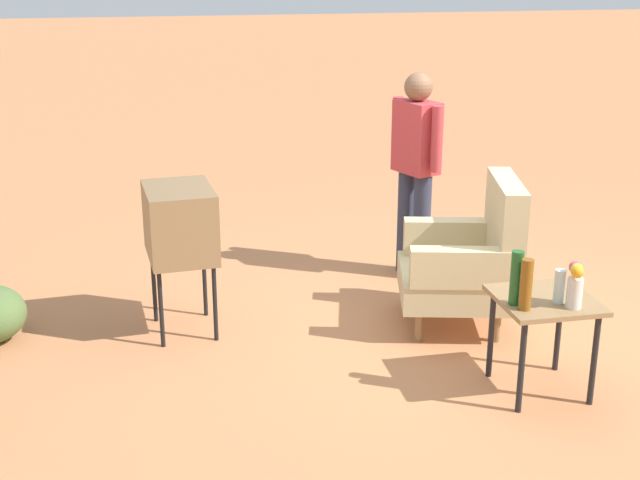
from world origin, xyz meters
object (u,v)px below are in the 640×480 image
(bottle_tall_amber, at_px, (526,285))
(side_table, at_px, (544,311))
(flower_vase, at_px, (575,283))
(bottle_wine_green, at_px, (516,278))
(person_standing, at_px, (416,162))
(tv_on_stand, at_px, (180,224))
(armchair, at_px, (471,259))
(bottle_short_clear, at_px, (559,286))

(bottle_tall_amber, bearing_deg, side_table, 124.96)
(bottle_tall_amber, bearing_deg, flower_vase, 83.57)
(bottle_tall_amber, bearing_deg, bottle_wine_green, -162.95)
(person_standing, distance_m, flower_vase, 2.22)
(person_standing, relative_size, bottle_tall_amber, 5.47)
(side_table, height_order, tv_on_stand, tv_on_stand)
(armchair, height_order, tv_on_stand, armchair)
(armchair, bearing_deg, flower_vase, 8.26)
(tv_on_stand, xyz_separation_m, bottle_short_clear, (1.38, 2.08, -0.08))
(armchair, relative_size, bottle_short_clear, 5.30)
(tv_on_stand, bearing_deg, bottle_wine_green, 53.49)
(bottle_short_clear, relative_size, flower_vase, 0.75)
(bottle_tall_amber, bearing_deg, bottle_short_clear, 103.10)
(bottle_short_clear, bearing_deg, bottle_tall_amber, -76.90)
(person_standing, relative_size, bottle_wine_green, 5.12)
(bottle_wine_green, bearing_deg, person_standing, 178.34)
(tv_on_stand, xyz_separation_m, person_standing, (-0.74, 1.88, 0.16))
(tv_on_stand, relative_size, bottle_wine_green, 3.22)
(flower_vase, bearing_deg, side_table, -152.09)
(person_standing, distance_m, bottle_tall_amber, 2.18)
(side_table, bearing_deg, bottle_short_clear, 25.77)
(person_standing, bearing_deg, flower_vase, 6.42)
(bottle_wine_green, relative_size, flower_vase, 1.21)
(side_table, height_order, bottle_short_clear, bottle_short_clear)
(tv_on_stand, xyz_separation_m, bottle_wine_green, (1.35, 1.82, -0.02))
(bottle_short_clear, height_order, flower_vase, flower_vase)
(bottle_short_clear, distance_m, flower_vase, 0.11)
(flower_vase, bearing_deg, person_standing, -173.58)
(armchair, distance_m, bottle_short_clear, 1.09)
(tv_on_stand, bearing_deg, bottle_short_clear, 56.46)
(flower_vase, bearing_deg, tv_on_stand, -124.53)
(person_standing, xyz_separation_m, bottle_wine_green, (2.08, -0.06, -0.18))
(side_table, height_order, flower_vase, flower_vase)
(tv_on_stand, distance_m, bottle_wine_green, 2.26)
(armchair, relative_size, tv_on_stand, 1.03)
(side_table, bearing_deg, bottle_tall_amber, -55.04)
(bottle_short_clear, bearing_deg, flower_vase, 29.87)
(bottle_wine_green, height_order, bottle_tall_amber, bottle_wine_green)
(side_table, distance_m, bottle_short_clear, 0.21)
(tv_on_stand, relative_size, flower_vase, 3.89)
(side_table, height_order, person_standing, person_standing)
(person_standing, height_order, bottle_short_clear, person_standing)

